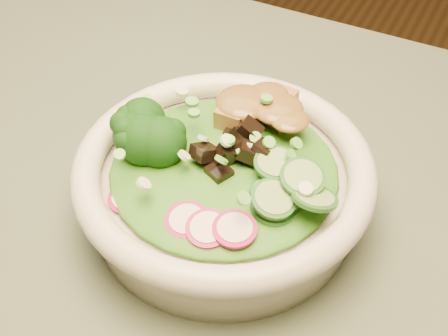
% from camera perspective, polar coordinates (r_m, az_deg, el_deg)
% --- Properties ---
extents(dining_table, '(1.20, 0.80, 0.75)m').
position_cam_1_polar(dining_table, '(0.62, -13.33, -11.74)').
color(dining_table, black).
rests_on(dining_table, ground).
extents(salad_bowl, '(0.24, 0.24, 0.06)m').
position_cam_1_polar(salad_bowl, '(0.49, 0.00, -1.51)').
color(salad_bowl, silver).
rests_on(salad_bowl, dining_table).
extents(lettuce_bed, '(0.18, 0.18, 0.02)m').
position_cam_1_polar(lettuce_bed, '(0.48, 0.00, 0.09)').
color(lettuce_bed, '#245511').
rests_on(lettuce_bed, salad_bowl).
extents(broccoli_florets, '(0.08, 0.07, 0.04)m').
position_cam_1_polar(broccoli_florets, '(0.49, -5.77, 3.08)').
color(broccoli_florets, black).
rests_on(broccoli_florets, salad_bowl).
extents(radish_slices, '(0.10, 0.05, 0.02)m').
position_cam_1_polar(radish_slices, '(0.44, -3.16, -4.42)').
color(radish_slices, '#9F0C4A').
rests_on(radish_slices, salad_bowl).
extents(cucumber_slices, '(0.07, 0.07, 0.03)m').
position_cam_1_polar(cucumber_slices, '(0.46, 6.27, -1.41)').
color(cucumber_slices, '#76A25A').
rests_on(cucumber_slices, salad_bowl).
extents(mushroom_heap, '(0.07, 0.07, 0.03)m').
position_cam_1_polar(mushroom_heap, '(0.48, 0.58, 1.85)').
color(mushroom_heap, black).
rests_on(mushroom_heap, salad_bowl).
extents(tofu_cubes, '(0.08, 0.06, 0.03)m').
position_cam_1_polar(tofu_cubes, '(0.51, 2.99, 4.65)').
color(tofu_cubes, '#9C6434').
rests_on(tofu_cubes, salad_bowl).
extents(peanut_sauce, '(0.06, 0.05, 0.01)m').
position_cam_1_polar(peanut_sauce, '(0.50, 3.04, 5.64)').
color(peanut_sauce, brown).
rests_on(peanut_sauce, tofu_cubes).
extents(scallion_garnish, '(0.17, 0.17, 0.02)m').
position_cam_1_polar(scallion_garnish, '(0.47, 0.00, 1.86)').
color(scallion_garnish, '#5FB640').
rests_on(scallion_garnish, salad_bowl).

